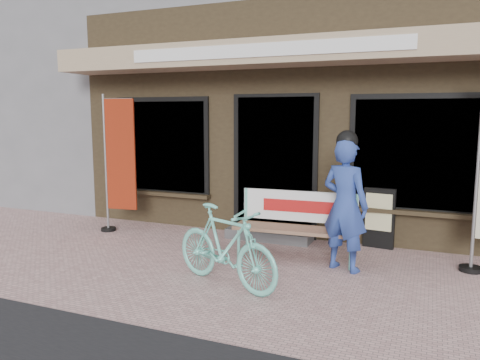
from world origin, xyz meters
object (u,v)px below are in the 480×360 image
at_px(person, 345,202).
at_px(nobori_red, 118,162).
at_px(menu_stand, 379,217).
at_px(bicycle, 225,246).
at_px(bench, 297,220).

bearing_deg(person, nobori_red, -168.06).
height_order(person, menu_stand, person).
xyz_separation_m(nobori_red, menu_stand, (3.97, 0.64, -0.70)).
relative_size(person, menu_stand, 1.98).
distance_m(person, bicycle, 1.58).
xyz_separation_m(bench, person, (0.65, -0.24, 0.32)).
height_order(nobori_red, menu_stand, nobori_red).
bearing_deg(bicycle, nobori_red, 80.01).
height_order(bicycle, nobori_red, nobori_red).
bearing_deg(nobori_red, person, -15.67).
distance_m(bench, person, 0.77).
distance_m(nobori_red, menu_stand, 4.08).
xyz_separation_m(person, bicycle, (-1.12, -1.05, -0.39)).
height_order(person, bicycle, person).
distance_m(bicycle, menu_stand, 2.60).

